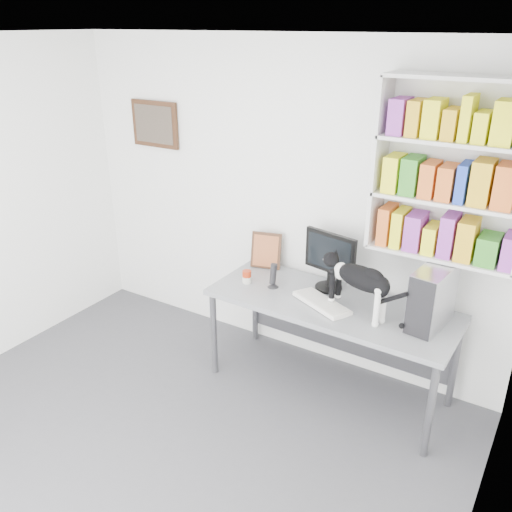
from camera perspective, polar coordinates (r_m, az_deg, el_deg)
name	(u,v)px	position (r m, az deg, el deg)	size (l,w,h in m)	color
room	(103,297)	(3.16, -15.85, -4.20)	(4.01, 4.01, 2.70)	#4D4C51
bookshelf	(452,172)	(3.87, 19.90, 8.34)	(1.03, 0.28, 1.24)	silver
wall_art	(155,124)	(5.20, -10.60, 13.49)	(0.52, 0.04, 0.42)	#432515
desk	(329,346)	(4.40, 7.66, -9.40)	(1.91, 0.74, 0.80)	gray
monitor	(330,261)	(4.30, 7.81, -0.49)	(0.46, 0.22, 0.49)	black
keyboard	(322,303)	(4.14, 6.93, -4.93)	(0.49, 0.19, 0.04)	white
pc_tower	(432,297)	(3.95, 18.07, -4.16)	(0.19, 0.44, 0.44)	#A4A4A8
speaker	(273,275)	(4.34, 1.82, -2.04)	(0.09, 0.09, 0.21)	black
leaning_print	(266,250)	(4.67, 1.07, 0.65)	(0.26, 0.10, 0.32)	#432515
soup_can	(247,277)	(4.43, -0.98, -2.20)	(0.07, 0.07, 0.11)	#AE2B0E
cat	(359,290)	(3.97, 10.82, -3.50)	(0.66, 0.17, 0.40)	black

